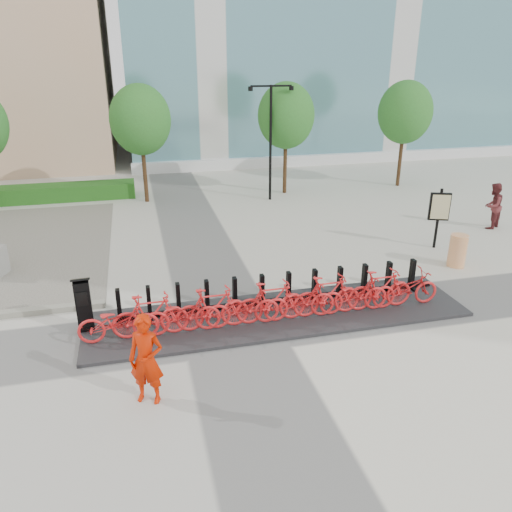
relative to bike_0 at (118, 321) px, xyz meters
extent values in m
plane|color=beige|center=(2.60, 0.05, -0.56)|extent=(120.00, 120.00, 0.00)
cube|color=#103E14|center=(-2.40, 13.25, -0.21)|extent=(6.00, 1.20, 0.70)
cylinder|color=#50331B|center=(1.10, 12.05, 0.94)|extent=(0.18, 0.18, 3.00)
ellipsoid|color=#295820|center=(1.10, 12.05, 3.04)|extent=(2.60, 2.60, 2.99)
cylinder|color=#50331B|center=(7.60, 12.05, 0.94)|extent=(0.18, 0.18, 3.00)
ellipsoid|color=#295820|center=(7.60, 12.05, 3.04)|extent=(2.60, 2.60, 2.99)
cylinder|color=#50331B|center=(13.60, 12.05, 0.94)|extent=(0.18, 0.18, 3.00)
ellipsoid|color=#295820|center=(13.60, 12.05, 3.04)|extent=(2.60, 2.60, 2.99)
cylinder|color=black|center=(6.60, 11.05, 1.94)|extent=(0.12, 0.12, 5.00)
cube|color=black|center=(6.15, 11.05, 4.39)|extent=(0.90, 0.08, 0.08)
cube|color=black|center=(7.05, 11.05, 4.39)|extent=(0.90, 0.08, 0.08)
cylinder|color=black|center=(5.70, 11.05, 4.29)|extent=(0.20, 0.20, 0.18)
cylinder|color=black|center=(7.50, 11.05, 4.29)|extent=(0.20, 0.20, 0.18)
cube|color=#28282A|center=(3.90, 0.35, -0.52)|extent=(9.60, 2.40, 0.08)
imported|color=red|center=(0.00, 0.00, 0.00)|extent=(1.82, 0.63, 0.95)
imported|color=red|center=(0.72, 0.00, 0.05)|extent=(1.76, 0.50, 1.06)
imported|color=red|center=(1.44, 0.00, 0.00)|extent=(1.82, 0.63, 0.95)
imported|color=red|center=(2.16, 0.00, 0.05)|extent=(1.76, 0.50, 1.06)
imported|color=red|center=(2.88, 0.00, 0.00)|extent=(1.82, 0.63, 0.95)
imported|color=red|center=(3.60, 0.00, 0.05)|extent=(1.76, 0.50, 1.06)
imported|color=red|center=(4.32, 0.00, 0.00)|extent=(1.82, 0.63, 0.95)
imported|color=red|center=(5.04, 0.00, 0.05)|extent=(1.76, 0.50, 1.06)
imported|color=red|center=(5.76, 0.00, 0.00)|extent=(1.82, 0.63, 0.95)
imported|color=red|center=(6.48, 0.00, 0.05)|extent=(1.76, 0.50, 1.06)
imported|color=red|center=(7.20, 0.00, 0.00)|extent=(1.82, 0.63, 0.95)
cube|color=black|center=(-0.78, 0.69, 0.15)|extent=(0.37, 0.33, 1.26)
cube|color=black|center=(-0.78, 0.69, 0.82)|extent=(0.45, 0.38, 0.16)
cube|color=black|center=(-0.78, 0.53, 0.40)|extent=(0.25, 0.04, 0.35)
imported|color=#C01B00|center=(0.56, -2.26, 0.35)|extent=(0.78, 0.65, 1.82)
imported|color=maroon|center=(13.70, 5.11, 0.32)|extent=(1.07, 0.99, 1.75)
cylinder|color=orange|center=(10.20, 2.13, -0.04)|extent=(0.65, 0.65, 1.03)
cylinder|color=black|center=(10.46, 3.74, 0.48)|extent=(0.09, 0.09, 2.07)
cube|color=black|center=(10.46, 3.74, 0.90)|extent=(0.67, 0.33, 0.94)
cube|color=#C4BC86|center=(10.46, 3.69, 0.90)|extent=(0.55, 0.22, 0.83)
camera|label=1|loc=(0.66, -10.38, 5.60)|focal=35.00mm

